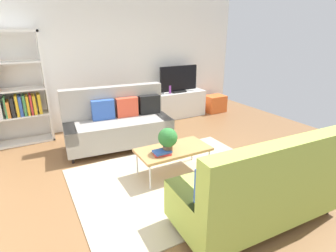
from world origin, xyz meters
TOP-DOWN VIEW (x-y plane):
  - ground_plane at (0.00, 0.00)m, footprint 7.68×7.68m
  - wall_far at (0.00, 2.80)m, footprint 6.40×0.12m
  - area_rug at (-0.04, -0.17)m, footprint 2.90×2.20m
  - couch_beige at (-0.37, 1.46)m, footprint 1.97×1.01m
  - couch_green at (0.29, -1.39)m, footprint 1.93×0.92m
  - coffee_table at (0.01, 0.03)m, footprint 1.10×0.56m
  - tv_console at (1.53, 2.46)m, footprint 1.40×0.44m
  - tv at (1.53, 2.44)m, footprint 1.00×0.20m
  - bookshelf at (-2.01, 2.48)m, footprint 1.10×0.36m
  - storage_trunk at (2.63, 2.36)m, footprint 0.52×0.40m
  - potted_plant at (-0.13, -0.04)m, footprint 0.28×0.28m
  - table_book_0 at (-0.23, -0.05)m, footprint 0.27×0.23m
  - table_book_1 at (-0.23, -0.05)m, footprint 0.24×0.18m
  - vase_0 at (0.95, 2.51)m, footprint 0.09×0.09m
  - vase_1 at (1.10, 2.51)m, footprint 0.12×0.12m
  - bottle_0 at (1.28, 2.42)m, footprint 0.06×0.06m

SIDE VIEW (x-z plane):
  - ground_plane at x=0.00m, z-range 0.00..0.00m
  - area_rug at x=-0.04m, z-range 0.00..0.01m
  - storage_trunk at x=2.63m, z-range 0.00..0.44m
  - tv_console at x=1.53m, z-range 0.00..0.64m
  - coffee_table at x=0.01m, z-range 0.18..0.60m
  - table_book_0 at x=-0.23m, z-range 0.42..0.45m
  - couch_green at x=0.29m, z-range -0.11..0.99m
  - couch_beige at x=-0.37m, z-range -0.10..1.00m
  - table_book_1 at x=-0.23m, z-range 0.45..0.47m
  - potted_plant at x=-0.13m, z-range 0.45..0.82m
  - vase_1 at x=1.10m, z-range 0.64..0.79m
  - vase_0 at x=0.95m, z-range 0.64..0.83m
  - bottle_0 at x=1.28m, z-range 0.64..0.83m
  - tv at x=1.53m, z-range 0.63..1.27m
  - bookshelf at x=-2.01m, z-range -0.08..2.02m
  - wall_far at x=0.00m, z-range 0.00..2.90m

